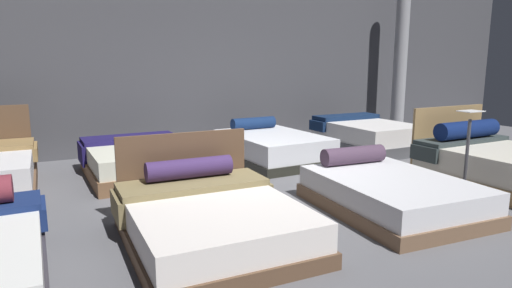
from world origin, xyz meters
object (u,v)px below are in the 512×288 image
(bed_7, at_px, (367,136))
(price_sign, at_px, (466,167))
(bed_5, at_px, (139,160))
(bed_6, at_px, (272,147))
(support_pillar, at_px, (400,61))
(bed_3, at_px, (503,166))
(bed_2, at_px, (390,193))
(bed_1, at_px, (210,218))

(bed_7, bearing_deg, price_sign, -111.16)
(bed_5, xyz_separation_m, bed_6, (2.32, -0.03, 0.01))
(bed_5, distance_m, support_pillar, 6.49)
(bed_3, bearing_deg, bed_2, -179.59)
(bed_7, bearing_deg, bed_6, -179.68)
(bed_6, height_order, support_pillar, support_pillar)
(bed_2, bearing_deg, bed_6, 93.08)
(bed_1, height_order, bed_2, bed_1)
(support_pillar, bearing_deg, bed_3, -114.55)
(bed_3, distance_m, bed_6, 3.57)
(bed_1, xyz_separation_m, bed_3, (4.35, -0.02, 0.06))
(bed_7, bearing_deg, bed_3, -92.45)
(bed_1, relative_size, price_sign, 1.72)
(bed_3, bearing_deg, bed_6, 125.06)
(bed_2, distance_m, bed_5, 3.76)
(price_sign, distance_m, support_pillar, 5.20)
(bed_7, xyz_separation_m, price_sign, (-1.15, -3.16, 0.17))
(bed_3, xyz_separation_m, support_pillar, (1.78, 3.90, 1.45))
(bed_6, distance_m, price_sign, 3.28)
(bed_5, relative_size, price_sign, 1.73)
(bed_7, distance_m, support_pillar, 2.46)
(bed_2, height_order, bed_7, same)
(bed_2, bearing_deg, bed_5, 131.16)
(price_sign, bearing_deg, bed_5, 137.01)
(bed_1, distance_m, support_pillar, 7.41)
(bed_1, height_order, bed_7, bed_1)
(price_sign, bearing_deg, bed_3, 12.38)
(bed_2, height_order, support_pillar, support_pillar)
(bed_3, xyz_separation_m, bed_6, (-2.13, 2.87, -0.05))
(bed_2, height_order, bed_3, bed_3)
(bed_3, xyz_separation_m, price_sign, (-1.09, -0.24, 0.15))
(bed_2, xyz_separation_m, bed_6, (0.01, 2.94, 0.04))
(bed_7, distance_m, price_sign, 3.37)
(support_pillar, bearing_deg, bed_5, -170.86)
(bed_6, bearing_deg, bed_5, 176.51)
(bed_1, bearing_deg, price_sign, -3.65)
(bed_1, xyz_separation_m, support_pillar, (6.13, 3.88, 1.52))
(bed_6, relative_size, support_pillar, 0.61)
(bed_3, relative_size, support_pillar, 0.61)
(bed_3, height_order, bed_5, bed_3)
(bed_1, bearing_deg, bed_6, 52.93)
(bed_1, bearing_deg, bed_3, 0.61)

